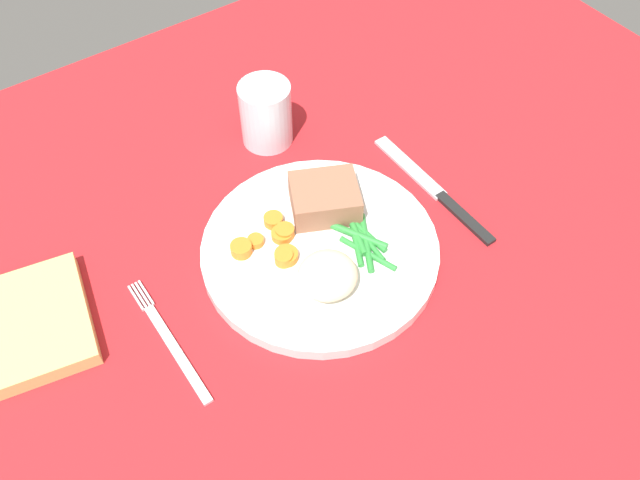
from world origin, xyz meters
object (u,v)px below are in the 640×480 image
Objects in this scene: napkin at (31,324)px; water_glass at (266,118)px; fork at (169,340)px; meat_portion at (325,198)px; knife at (435,191)px; dinner_plate at (320,250)px.

water_glass is at bearing 16.22° from napkin.
meat_portion is at bearing 15.37° from fork.
knife is (13.18, -4.43, -3.11)cm from meat_portion.
dinner_plate is 30.98cm from napkin.
water_glass reaches higher than knife.
knife is at bearing 4.21° from fork.
water_glass is (5.17, 19.14, 2.72)cm from dinner_plate.
fork is 0.81× the size of knife.
dinner_plate is at bearing -105.12° from water_glass.
water_glass is 0.61× the size of napkin.
knife is at bearing -11.34° from napkin.
fork is 1.23× the size of napkin.
water_glass is at bearing 83.84° from meat_portion.
napkin reaches higher than fork.
fork is 14.24cm from napkin.
fork is at bearing -40.68° from napkin.
napkin is (-10.79, 9.27, 0.76)cm from fork.
dinner_plate is 20.01cm from water_glass.
knife is (35.59, -0.03, -0.00)cm from fork.
meat_portion is at bearing -8.34° from napkin.
meat_portion is 0.37× the size of knife.
knife is 2.48× the size of water_glass.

